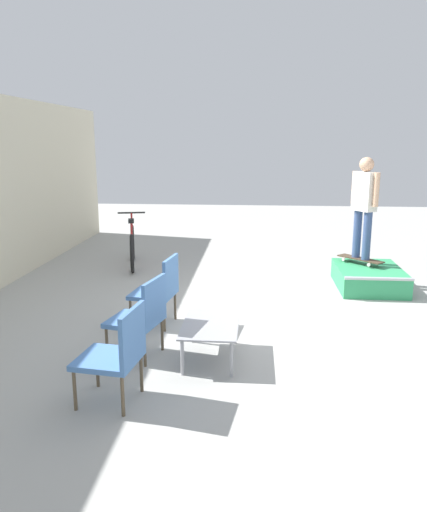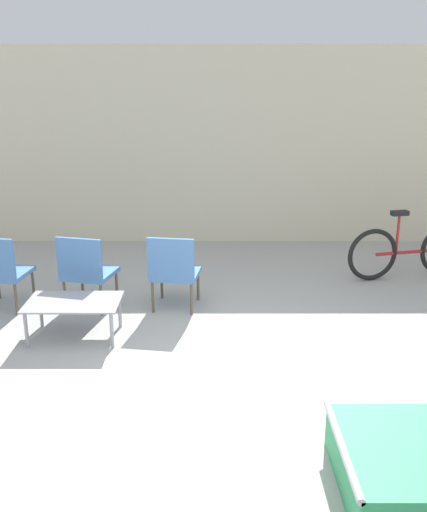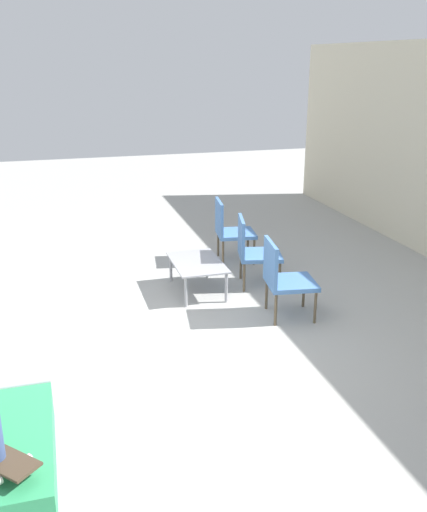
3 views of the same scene
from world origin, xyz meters
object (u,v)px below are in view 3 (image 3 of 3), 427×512
(patio_chair_center, at_px, (253,249))
(coffee_table, at_px, (197,265))
(patio_chair_left, at_px, (230,228))
(patio_chair_right, at_px, (283,276))

(patio_chair_center, bearing_deg, coffee_table, 104.91)
(coffee_table, bearing_deg, patio_chair_left, 143.63)
(patio_chair_center, bearing_deg, patio_chair_right, -166.86)
(patio_chair_left, bearing_deg, coffee_table, 151.43)
(patio_chair_left, xyz_separation_m, patio_chair_center, (0.97, 0.00, 0.00))
(patio_chair_left, bearing_deg, patio_chair_right, -172.20)
(coffee_table, relative_size, patio_chair_left, 1.06)
(coffee_table, distance_m, patio_chair_left, 1.23)
(patio_chair_right, bearing_deg, coffee_table, 45.35)
(coffee_table, distance_m, patio_chair_right, 1.21)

